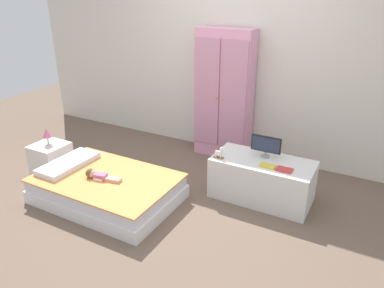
{
  "coord_description": "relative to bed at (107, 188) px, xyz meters",
  "views": [
    {
      "loc": [
        1.72,
        -2.72,
        2.09
      ],
      "look_at": [
        0.05,
        0.33,
        0.57
      ],
      "focal_mm": 34.09,
      "sensor_mm": 36.0,
      "label": 1
    }
  ],
  "objects": [
    {
      "name": "ground_plane",
      "position": [
        0.65,
        0.24,
        -0.14
      ],
      "size": [
        10.0,
        10.0,
        0.02
      ],
      "primitive_type": "cube",
      "color": "brown"
    },
    {
      "name": "back_wall",
      "position": [
        0.65,
        1.82,
        1.22
      ],
      "size": [
        6.4,
        0.05,
        2.7
      ],
      "primitive_type": "cube",
      "color": "silver",
      "rests_on": "ground_plane"
    },
    {
      "name": "bed",
      "position": [
        0.0,
        0.0,
        0.0
      ],
      "size": [
        1.44,
        0.95,
        0.27
      ],
      "color": "white",
      "rests_on": "ground_plane"
    },
    {
      "name": "pillow",
      "position": [
        -0.53,
        0.0,
        0.17
      ],
      "size": [
        0.31,
        0.68,
        0.06
      ],
      "primitive_type": "cube",
      "color": "silver",
      "rests_on": "bed"
    },
    {
      "name": "doll",
      "position": [
        -0.06,
        -0.07,
        0.18
      ],
      "size": [
        0.39,
        0.15,
        0.1
      ],
      "color": "#D6668E",
      "rests_on": "bed"
    },
    {
      "name": "nightstand",
      "position": [
        -1.01,
        0.17,
        0.05
      ],
      "size": [
        0.38,
        0.38,
        0.36
      ],
      "primitive_type": "cube",
      "color": "silver",
      "rests_on": "ground_plane"
    },
    {
      "name": "table_lamp",
      "position": [
        -1.01,
        0.17,
        0.37
      ],
      "size": [
        0.1,
        0.1,
        0.2
      ],
      "color": "#B7B2AD",
      "rests_on": "nightstand"
    },
    {
      "name": "wardrobe",
      "position": [
        0.58,
        1.63,
        0.68
      ],
      "size": [
        0.71,
        0.32,
        1.63
      ],
      "color": "#E599BC",
      "rests_on": "ground_plane"
    },
    {
      "name": "tv_stand",
      "position": [
        1.41,
        0.81,
        0.09
      ],
      "size": [
        1.03,
        0.51,
        0.45
      ],
      "primitive_type": "cube",
      "color": "silver",
      "rests_on": "ground_plane"
    },
    {
      "name": "tv_monitor",
      "position": [
        1.39,
        0.9,
        0.45
      ],
      "size": [
        0.31,
        0.1,
        0.23
      ],
      "color": "#99999E",
      "rests_on": "tv_stand"
    },
    {
      "name": "rocking_horse_toy",
      "position": [
        0.99,
        0.64,
        0.37
      ],
      "size": [
        0.11,
        0.04,
        0.13
      ],
      "color": "#8E6642",
      "rests_on": "tv_stand"
    },
    {
      "name": "book_yellow",
      "position": [
        1.48,
        0.69,
        0.32
      ],
      "size": [
        0.16,
        0.09,
        0.02
      ],
      "primitive_type": "cube",
      "color": "gold",
      "rests_on": "tv_stand"
    },
    {
      "name": "book_red",
      "position": [
        1.65,
        0.69,
        0.32
      ],
      "size": [
        0.15,
        0.11,
        0.02
      ],
      "primitive_type": "cube",
      "color": "#CC3838",
      "rests_on": "tv_stand"
    }
  ]
}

